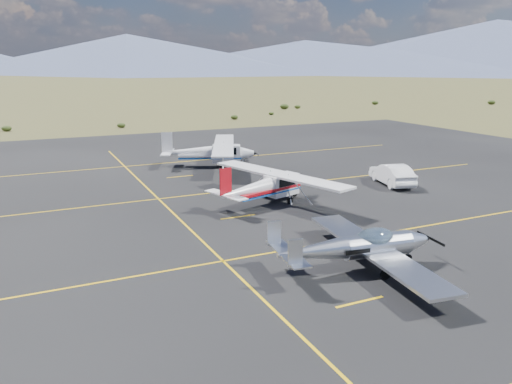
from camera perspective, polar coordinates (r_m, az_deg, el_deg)
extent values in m
plane|color=#383D1C|center=(22.47, 12.66, -7.05)|extent=(1600.00, 1600.00, 0.00)
cube|color=black|center=(28.00, 3.98, -2.39)|extent=(72.00, 72.00, 0.02)
cube|color=silver|center=(21.00, 13.37, -6.40)|extent=(2.61, 9.32, 0.12)
ellipsoid|color=#99BFD8|center=(20.83, 13.45, -5.14)|extent=(1.78, 1.16, 0.84)
cube|color=silver|center=(19.29, 3.65, -7.01)|extent=(1.09, 3.14, 0.06)
cube|color=silver|center=(18.10, 4.52, -6.95)|extent=(0.57, 0.13, 1.02)
cube|color=silver|center=(20.07, 2.09, -4.72)|extent=(0.57, 0.13, 1.02)
cylinder|color=black|center=(22.06, 16.96, -7.24)|extent=(0.36, 0.13, 0.35)
cylinder|color=black|center=(20.14, 14.58, -9.10)|extent=(0.42, 0.16, 0.41)
cylinder|color=black|center=(22.08, 11.19, -6.76)|extent=(0.42, 0.16, 0.41)
cube|color=white|center=(30.28, 2.95, 0.86)|extent=(2.28, 1.65, 1.26)
cube|color=white|center=(30.00, 2.71, 2.01)|extent=(4.51, 10.19, 0.13)
cube|color=black|center=(30.22, 2.95, 1.34)|extent=(1.76, 1.51, 0.51)
cube|color=#A60D16|center=(29.47, 1.30, 0.31)|extent=(4.76, 2.46, 0.17)
cube|color=#A60D16|center=(27.20, -3.49, 1.20)|extent=(0.77, 0.30, 1.49)
cube|color=white|center=(27.38, -3.47, -0.32)|extent=(1.58, 3.05, 0.06)
cylinder|color=black|center=(31.33, 4.48, -0.22)|extent=(0.35, 0.19, 0.34)
cylinder|color=black|center=(29.63, 3.90, -1.01)|extent=(0.43, 0.24, 0.41)
cylinder|color=black|center=(30.95, 1.27, -0.30)|extent=(0.43, 0.24, 0.41)
cube|color=silver|center=(40.35, -3.40, 4.41)|extent=(2.48, 1.91, 1.36)
cube|color=silver|center=(40.24, -3.70, 5.39)|extent=(5.63, 10.81, 0.14)
cube|color=black|center=(40.31, -3.40, 4.80)|extent=(1.94, 1.72, 0.55)
cube|color=silver|center=(40.41, -5.25, 4.24)|extent=(5.09, 2.99, 0.18)
cube|color=silver|center=(40.54, -10.14, 5.62)|extent=(0.82, 0.39, 1.61)
cube|color=silver|center=(40.67, -10.09, 4.51)|extent=(1.92, 3.26, 0.06)
cylinder|color=black|center=(40.52, -1.53, 3.21)|extent=(0.37, 0.23, 0.36)
cylinder|color=black|center=(39.48, -3.84, 2.95)|extent=(0.46, 0.29, 0.44)
cylinder|color=black|center=(41.55, -3.78, 3.53)|extent=(0.46, 0.29, 0.44)
imported|color=white|center=(35.53, 15.28, 1.99)|extent=(2.57, 4.65, 1.45)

